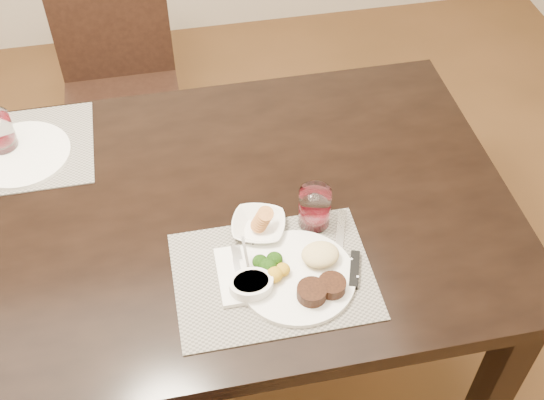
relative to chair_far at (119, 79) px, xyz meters
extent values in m
plane|color=#432C15|center=(0.00, -0.93, -0.50)|extent=(4.50, 4.50, 0.00)
cube|color=black|center=(0.00, -0.93, 0.22)|extent=(2.00, 1.00, 0.05)
cube|color=black|center=(0.92, -1.35, -0.15)|extent=(0.08, 0.08, 0.70)
cube|color=black|center=(0.92, -0.51, -0.15)|extent=(0.08, 0.08, 0.70)
cube|color=black|center=(0.00, -0.08, -0.07)|extent=(0.42, 0.42, 0.04)
cube|color=black|center=(-0.18, -0.26, -0.30)|extent=(0.04, 0.04, 0.41)
cube|color=black|center=(0.18, -0.26, -0.30)|extent=(0.04, 0.04, 0.41)
cube|color=black|center=(-0.18, 0.10, -0.30)|extent=(0.04, 0.04, 0.41)
cube|color=black|center=(0.18, 0.10, -0.30)|extent=(0.04, 0.04, 0.41)
cube|color=black|center=(0.00, 0.11, 0.17)|extent=(0.42, 0.04, 0.45)
cube|color=gray|center=(0.34, -1.17, 0.25)|extent=(0.46, 0.34, 0.00)
cube|color=gray|center=(-0.29, -0.61, 0.25)|extent=(0.46, 0.34, 0.00)
cylinder|color=white|center=(0.39, -1.19, 0.26)|extent=(0.27, 0.27, 0.01)
cylinder|color=black|center=(0.41, -1.26, 0.28)|extent=(0.07, 0.07, 0.03)
cylinder|color=black|center=(0.46, -1.25, 0.28)|extent=(0.06, 0.06, 0.03)
ellipsoid|color=#D1B97D|center=(0.46, -1.16, 0.28)|extent=(0.09, 0.08, 0.04)
ellipsoid|color=#1D440D|center=(0.33, -1.17, 0.28)|extent=(0.04, 0.04, 0.04)
ellipsoid|color=#B48617|center=(0.34, -1.19, 0.28)|extent=(0.04, 0.04, 0.03)
cube|color=silver|center=(0.26, -1.16, 0.26)|extent=(0.09, 0.17, 0.01)
cube|color=white|center=(0.26, -1.18, 0.27)|extent=(0.01, 0.12, 0.00)
cube|color=white|center=(0.27, -1.10, 0.26)|extent=(0.02, 0.04, 0.00)
cube|color=white|center=(0.53, -1.08, 0.25)|extent=(0.07, 0.15, 0.00)
cube|color=black|center=(0.53, -1.20, 0.26)|extent=(0.05, 0.11, 0.01)
imported|color=white|center=(0.33, -1.03, 0.27)|extent=(0.16, 0.16, 0.03)
cylinder|color=#C1773C|center=(0.33, -1.03, 0.29)|extent=(0.04, 0.05, 0.04)
cylinder|color=white|center=(0.28, -1.21, 0.27)|extent=(0.10, 0.10, 0.04)
cylinder|color=#0D3A0E|center=(0.28, -1.21, 0.28)|extent=(0.08, 0.08, 0.01)
cube|color=white|center=(0.28, -1.14, 0.31)|extent=(0.01, 0.07, 0.05)
cylinder|color=white|center=(0.47, -1.03, 0.30)|extent=(0.08, 0.08, 0.11)
cylinder|color=#3B050B|center=(0.47, -1.03, 0.26)|extent=(0.07, 0.07, 0.03)
cylinder|color=white|center=(-0.25, -0.64, 0.26)|extent=(0.27, 0.27, 0.01)
cylinder|color=#3B050B|center=(-0.30, -0.60, 0.27)|extent=(0.07, 0.07, 0.03)
camera|label=1|loc=(0.15, -2.11, 1.53)|focal=45.00mm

